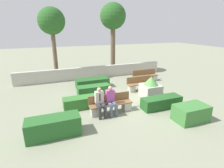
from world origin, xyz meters
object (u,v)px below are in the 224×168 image
Objects in this scene: tree_center_left at (113,18)px; bench_left_side at (140,85)px; bench_right_side at (145,77)px; bench_front at (111,105)px; person_seated_man at (100,101)px; tree_leftmost at (52,22)px; planter_corner_left at (151,87)px; person_seated_woman at (111,99)px.

bench_left_side is at bearing -91.59° from tree_center_left.
bench_left_side is at bearing -129.14° from bench_right_side.
bench_front is 1.57× the size of person_seated_man.
bench_front is 1.07× the size of bench_right_side.
bench_left_side is at bearing -45.38° from tree_leftmost.
planter_corner_left is at bearing -100.82° from bench_left_side.
person_seated_woman is 8.93m from tree_center_left.
tree_center_left reaches higher than person_seated_man.
person_seated_man is at bearing -139.36° from bench_right_side.
bench_right_side is at bearing 42.63° from person_seated_woman.
tree_center_left is (0.15, 6.31, 4.01)m from planter_corner_left.
tree_center_left reaches higher than planter_corner_left.
bench_front is 3.03m from planter_corner_left.
bench_front is 0.39× the size of tree_leftmost.
planter_corner_left is 0.21× the size of tree_center_left.
tree_center_left is at bearing 67.87° from person_seated_woman.
person_seated_man is at bearing -115.49° from tree_center_left.
bench_front is at bearing 14.47° from person_seated_man.
tree_center_left is at bearing 3.74° from tree_leftmost.
bench_left_side is 1.44× the size of planter_corner_left.
bench_left_side is 1.20m from planter_corner_left.
bench_front is at bearing -136.85° from bench_right_side.
person_seated_man reaches higher than planter_corner_left.
person_seated_woman is 8.15m from tree_leftmost.
bench_right_side is 7.90m from tree_leftmost.
tree_leftmost reaches higher than bench_right_side.
bench_left_side is 2.04m from bench_right_side.
tree_leftmost is at bearing 100.58° from person_seated_man.
bench_front is at bearing 74.01° from person_seated_woman.
person_seated_man is 1.10× the size of planter_corner_left.
bench_front is 3.59m from bench_left_side.
bench_left_side is at bearing 38.84° from person_seated_woman.
person_seated_man is at bearing 179.97° from person_seated_woman.
bench_left_side is 3.74m from person_seated_woman.
person_seated_woman reaches higher than planter_corner_left.
bench_front is at bearing -112.25° from tree_center_left.
planter_corner_left is (2.89, 1.15, -0.17)m from person_seated_woman.
bench_right_side is 0.37× the size of tree_leftmost.
bench_right_side is (1.33, 1.55, 0.01)m from bench_left_side.
bench_front is 5.60m from bench_right_side.
bench_left_side is 0.30× the size of tree_center_left.
person_seated_man is 1.00× the size of person_seated_woman.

